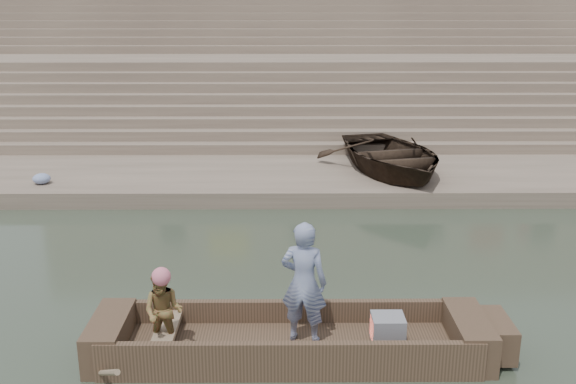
{
  "coord_description": "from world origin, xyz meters",
  "views": [
    {
      "loc": [
        -3.0,
        -8.92,
        4.92
      ],
      "look_at": [
        -2.93,
        2.8,
        1.4
      ],
      "focal_mm": 40.43,
      "sensor_mm": 36.0,
      "label": 1
    }
  ],
  "objects_px": {
    "rowing_man": "(163,312)",
    "beached_rowboat": "(391,155)",
    "main_rowboat": "(290,349)",
    "television": "(387,329)",
    "standing_man": "(304,283)"
  },
  "relations": [
    {
      "from": "rowing_man",
      "to": "beached_rowboat",
      "type": "height_order",
      "value": "rowing_man"
    },
    {
      "from": "main_rowboat",
      "to": "television",
      "type": "xyz_separation_m",
      "value": [
        1.38,
        0.0,
        0.31
      ]
    },
    {
      "from": "main_rowboat",
      "to": "rowing_man",
      "type": "xyz_separation_m",
      "value": [
        -1.73,
        -0.19,
        0.69
      ]
    },
    {
      "from": "main_rowboat",
      "to": "rowing_man",
      "type": "height_order",
      "value": "rowing_man"
    },
    {
      "from": "main_rowboat",
      "to": "beached_rowboat",
      "type": "relative_size",
      "value": 1.09
    },
    {
      "from": "main_rowboat",
      "to": "rowing_man",
      "type": "relative_size",
      "value": 4.3
    },
    {
      "from": "beached_rowboat",
      "to": "standing_man",
      "type": "bearing_deg",
      "value": -120.52
    },
    {
      "from": "standing_man",
      "to": "television",
      "type": "height_order",
      "value": "standing_man"
    },
    {
      "from": "standing_man",
      "to": "beached_rowboat",
      "type": "xyz_separation_m",
      "value": [
        2.6,
        8.61,
        -0.24
      ]
    },
    {
      "from": "main_rowboat",
      "to": "standing_man",
      "type": "xyz_separation_m",
      "value": [
        0.2,
        0.07,
        1.0
      ]
    },
    {
      "from": "main_rowboat",
      "to": "beached_rowboat",
      "type": "xyz_separation_m",
      "value": [
        2.8,
        8.68,
        0.76
      ]
    },
    {
      "from": "main_rowboat",
      "to": "beached_rowboat",
      "type": "bearing_deg",
      "value": 72.11
    },
    {
      "from": "main_rowboat",
      "to": "television",
      "type": "relative_size",
      "value": 10.87
    },
    {
      "from": "main_rowboat",
      "to": "television",
      "type": "height_order",
      "value": "television"
    },
    {
      "from": "rowing_man",
      "to": "beached_rowboat",
      "type": "xyz_separation_m",
      "value": [
        4.53,
        8.87,
        0.07
      ]
    }
  ]
}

